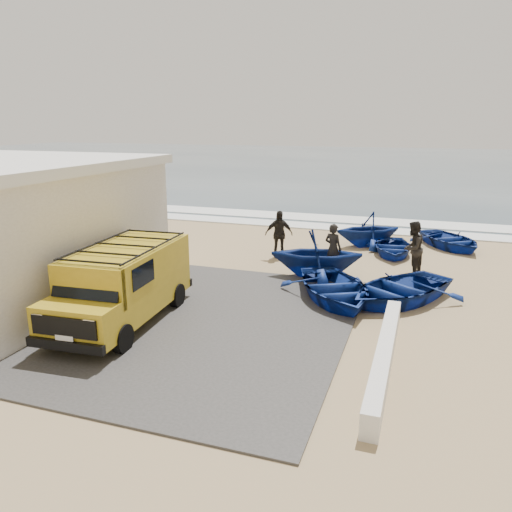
% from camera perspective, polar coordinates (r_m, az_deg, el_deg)
% --- Properties ---
extents(ground, '(160.00, 160.00, 0.00)m').
position_cam_1_polar(ground, '(15.86, -2.95, -4.99)').
color(ground, tan).
extents(slab, '(12.00, 10.00, 0.05)m').
position_cam_1_polar(slab, '(15.05, -12.96, -6.40)').
color(slab, '#43403D').
rests_on(slab, ground).
extents(ocean, '(180.00, 88.00, 0.01)m').
position_cam_1_polar(ocean, '(70.24, 14.57, 10.20)').
color(ocean, '#385166').
rests_on(ocean, ground).
extents(surf_line, '(180.00, 1.60, 0.06)m').
position_cam_1_polar(surf_line, '(26.95, 6.59, 3.42)').
color(surf_line, white).
rests_on(surf_line, ground).
extents(surf_wash, '(180.00, 2.20, 0.04)m').
position_cam_1_polar(surf_wash, '(29.36, 7.66, 4.33)').
color(surf_wash, white).
rests_on(surf_wash, ground).
extents(parapet, '(0.35, 6.00, 0.55)m').
position_cam_1_polar(parapet, '(11.99, 14.47, -10.95)').
color(parapet, silver).
rests_on(parapet, ground).
extents(van, '(2.33, 5.22, 2.19)m').
position_cam_1_polar(van, '(14.24, -14.91, -2.86)').
color(van, gold).
rests_on(van, ground).
extents(boat_near_left, '(4.46, 4.93, 0.84)m').
position_cam_1_polar(boat_near_left, '(15.79, 8.93, -3.64)').
color(boat_near_left, navy).
rests_on(boat_near_left, ground).
extents(boat_near_right, '(4.68, 4.98, 0.84)m').
position_cam_1_polar(boat_near_right, '(16.14, 15.99, -3.63)').
color(boat_near_right, navy).
rests_on(boat_near_right, ground).
extents(boat_mid_left, '(3.86, 3.54, 1.72)m').
position_cam_1_polar(boat_mid_left, '(18.08, 6.95, 0.31)').
color(boat_mid_left, navy).
rests_on(boat_mid_left, ground).
extents(boat_mid_right, '(2.65, 3.45, 0.66)m').
position_cam_1_polar(boat_mid_right, '(21.76, 15.34, 0.98)').
color(boat_mid_right, navy).
rests_on(boat_mid_right, ground).
extents(boat_far_left, '(3.89, 3.76, 1.57)m').
position_cam_1_polar(boat_far_left, '(22.97, 12.69, 3.03)').
color(boat_far_left, navy).
rests_on(boat_far_left, ground).
extents(boat_far_right, '(4.13, 4.42, 0.75)m').
position_cam_1_polar(boat_far_right, '(23.76, 21.29, 1.74)').
color(boat_far_right, navy).
rests_on(boat_far_right, ground).
extents(fisherman_front, '(0.80, 0.66, 1.86)m').
position_cam_1_polar(fisherman_front, '(18.54, 8.79, 0.84)').
color(fisherman_front, black).
rests_on(fisherman_front, ground).
extents(fisherman_middle, '(1.06, 1.18, 1.99)m').
position_cam_1_polar(fisherman_middle, '(18.97, 17.45, 0.84)').
color(fisherman_middle, black).
rests_on(fisherman_middle, ground).
extents(fisherman_back, '(1.24, 0.92, 1.95)m').
position_cam_1_polar(fisherman_back, '(20.52, 2.62, 2.52)').
color(fisherman_back, black).
rests_on(fisherman_back, ground).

